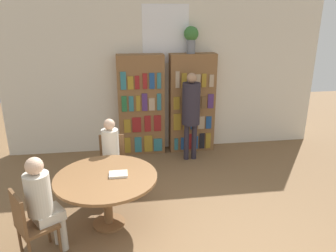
{
  "coord_description": "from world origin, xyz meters",
  "views": [
    {
      "loc": [
        -0.89,
        -2.83,
        2.75
      ],
      "look_at": [
        -0.19,
        2.01,
        1.05
      ],
      "focal_mm": 35.0,
      "sensor_mm": 36.0,
      "label": 1
    }
  ],
  "objects_px": {
    "reading_table": "(106,183)",
    "bookshelf_right": "(192,103)",
    "flower_vase": "(191,37)",
    "chair_left_side": "(112,160)",
    "seated_reader_left": "(111,153)",
    "seated_reader_right": "(42,199)",
    "librarian_standing": "(191,107)",
    "chair_near_camera": "(30,222)",
    "bookshelf_left": "(141,105)"
  },
  "relations": [
    {
      "from": "chair_left_side",
      "to": "reading_table",
      "type": "bearing_deg",
      "value": 90.0
    },
    {
      "from": "bookshelf_right",
      "to": "librarian_standing",
      "type": "height_order",
      "value": "bookshelf_right"
    },
    {
      "from": "bookshelf_right",
      "to": "librarian_standing",
      "type": "xyz_separation_m",
      "value": [
        -0.12,
        -0.5,
        0.07
      ]
    },
    {
      "from": "chair_near_camera",
      "to": "chair_left_side",
      "type": "bearing_deg",
      "value": 117.0
    },
    {
      "from": "bookshelf_right",
      "to": "flower_vase",
      "type": "bearing_deg",
      "value": 173.94
    },
    {
      "from": "chair_near_camera",
      "to": "chair_left_side",
      "type": "relative_size",
      "value": 1.0
    },
    {
      "from": "reading_table",
      "to": "chair_left_side",
      "type": "height_order",
      "value": "chair_left_side"
    },
    {
      "from": "chair_near_camera",
      "to": "reading_table",
      "type": "bearing_deg",
      "value": 90.0
    },
    {
      "from": "reading_table",
      "to": "chair_near_camera",
      "type": "height_order",
      "value": "chair_near_camera"
    },
    {
      "from": "reading_table",
      "to": "seated_reader_right",
      "type": "height_order",
      "value": "seated_reader_right"
    },
    {
      "from": "reading_table",
      "to": "seated_reader_left",
      "type": "distance_m",
      "value": 0.83
    },
    {
      "from": "chair_near_camera",
      "to": "seated_reader_right",
      "type": "xyz_separation_m",
      "value": [
        0.15,
        0.1,
        0.23
      ]
    },
    {
      "from": "seated_reader_left",
      "to": "seated_reader_right",
      "type": "height_order",
      "value": "seated_reader_right"
    },
    {
      "from": "seated_reader_right",
      "to": "flower_vase",
      "type": "bearing_deg",
      "value": 108.21
    },
    {
      "from": "flower_vase",
      "to": "librarian_standing",
      "type": "height_order",
      "value": "flower_vase"
    },
    {
      "from": "reading_table",
      "to": "chair_left_side",
      "type": "bearing_deg",
      "value": 87.03
    },
    {
      "from": "bookshelf_right",
      "to": "reading_table",
      "type": "bearing_deg",
      "value": -124.4
    },
    {
      "from": "bookshelf_right",
      "to": "chair_near_camera",
      "type": "bearing_deg",
      "value": -130.12
    },
    {
      "from": "chair_left_side",
      "to": "seated_reader_left",
      "type": "distance_m",
      "value": 0.27
    },
    {
      "from": "reading_table",
      "to": "librarian_standing",
      "type": "bearing_deg",
      "value": 51.38
    },
    {
      "from": "bookshelf_right",
      "to": "chair_near_camera",
      "type": "relative_size",
      "value": 2.24
    },
    {
      "from": "bookshelf_right",
      "to": "bookshelf_left",
      "type": "bearing_deg",
      "value": -180.0
    },
    {
      "from": "reading_table",
      "to": "seated_reader_left",
      "type": "bearing_deg",
      "value": 87.03
    },
    {
      "from": "bookshelf_right",
      "to": "chair_near_camera",
      "type": "height_order",
      "value": "bookshelf_right"
    },
    {
      "from": "reading_table",
      "to": "seated_reader_right",
      "type": "xyz_separation_m",
      "value": [
        -0.7,
        -0.45,
        0.1
      ]
    },
    {
      "from": "bookshelf_right",
      "to": "seated_reader_right",
      "type": "distance_m",
      "value": 3.73
    },
    {
      "from": "bookshelf_right",
      "to": "seated_reader_right",
      "type": "xyz_separation_m",
      "value": [
        -2.36,
        -2.88,
        -0.27
      ]
    },
    {
      "from": "seated_reader_right",
      "to": "seated_reader_left",
      "type": "bearing_deg",
      "value": 116.9
    },
    {
      "from": "flower_vase",
      "to": "reading_table",
      "type": "distance_m",
      "value": 3.37
    },
    {
      "from": "chair_near_camera",
      "to": "seated_reader_right",
      "type": "relative_size",
      "value": 0.71
    },
    {
      "from": "bookshelf_left",
      "to": "seated_reader_right",
      "type": "bearing_deg",
      "value": -114.78
    },
    {
      "from": "bookshelf_left",
      "to": "bookshelf_right",
      "type": "bearing_deg",
      "value": 0.0
    },
    {
      "from": "flower_vase",
      "to": "chair_left_side",
      "type": "xyz_separation_m",
      "value": [
        -1.56,
        -1.42,
        -1.81
      ]
    },
    {
      "from": "chair_near_camera",
      "to": "librarian_standing",
      "type": "height_order",
      "value": "librarian_standing"
    },
    {
      "from": "chair_near_camera",
      "to": "chair_left_side",
      "type": "distance_m",
      "value": 1.8
    },
    {
      "from": "bookshelf_right",
      "to": "chair_left_side",
      "type": "distance_m",
      "value": 2.2
    },
    {
      "from": "bookshelf_right",
      "to": "reading_table",
      "type": "relative_size",
      "value": 1.49
    },
    {
      "from": "bookshelf_right",
      "to": "seated_reader_left",
      "type": "distance_m",
      "value": 2.29
    },
    {
      "from": "chair_near_camera",
      "to": "librarian_standing",
      "type": "distance_m",
      "value": 3.48
    },
    {
      "from": "flower_vase",
      "to": "librarian_standing",
      "type": "distance_m",
      "value": 1.35
    },
    {
      "from": "reading_table",
      "to": "bookshelf_right",
      "type": "bearing_deg",
      "value": 55.6
    },
    {
      "from": "bookshelf_left",
      "to": "chair_near_camera",
      "type": "bearing_deg",
      "value": -116.4
    },
    {
      "from": "bookshelf_right",
      "to": "flower_vase",
      "type": "height_order",
      "value": "flower_vase"
    },
    {
      "from": "bookshelf_left",
      "to": "chair_left_side",
      "type": "distance_m",
      "value": 1.61
    },
    {
      "from": "chair_near_camera",
      "to": "seated_reader_right",
      "type": "distance_m",
      "value": 0.29
    },
    {
      "from": "seated_reader_right",
      "to": "chair_left_side",
      "type": "bearing_deg",
      "value": 119.78
    },
    {
      "from": "librarian_standing",
      "to": "seated_reader_left",
      "type": "bearing_deg",
      "value": -143.73
    },
    {
      "from": "seated_reader_left",
      "to": "seated_reader_right",
      "type": "bearing_deg",
      "value": 62.9
    },
    {
      "from": "librarian_standing",
      "to": "bookshelf_left",
      "type": "bearing_deg",
      "value": 151.04
    },
    {
      "from": "bookshelf_left",
      "to": "reading_table",
      "type": "bearing_deg",
      "value": -104.57
    }
  ]
}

